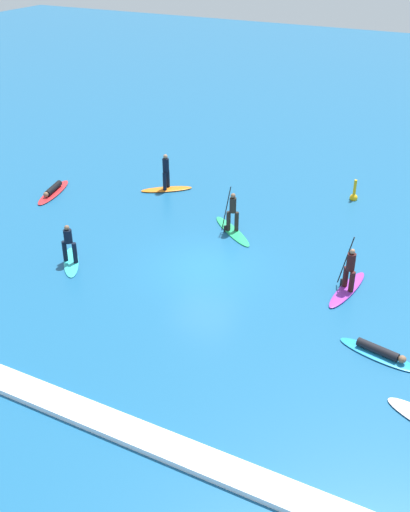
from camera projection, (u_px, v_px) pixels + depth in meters
ground_plane at (205, 267)px, 24.38m from camera, size 120.00×120.00×0.00m
surfer_on_teal_board at (70, 251)px, 24.41m from camera, size 2.01×2.31×1.70m
surfer_on_blue_board at (379, 353)px, 19.41m from camera, size 2.78×1.22×0.37m
surfer_on_purple_board at (348, 280)px, 22.63m from camera, size 0.97×3.07×2.20m
surfer_on_orange_board at (166, 181)px, 30.91m from camera, size 2.49×2.13×1.93m
surfer_on_red_board at (53, 191)px, 30.73m from camera, size 1.51×3.28×0.40m
surfer_on_green_board at (232, 222)px, 26.83m from camera, size 2.84×2.48×2.16m
marker_buoy at (354, 196)px, 30.02m from camera, size 0.39×0.39×1.14m
wave_crest at (63, 404)px, 17.42m from camera, size 22.29×0.90×0.18m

